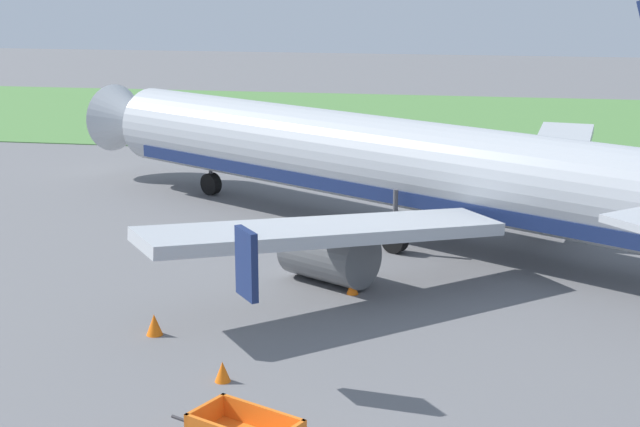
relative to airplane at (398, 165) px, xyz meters
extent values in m
cube|color=#518442|center=(-0.65, 31.99, -3.02)|extent=(220.00, 28.00, 0.06)
cylinder|color=#B2B7BC|center=(-0.89, 0.53, 0.10)|extent=(27.68, 18.51, 3.70)
cube|color=navy|center=(-0.89, 0.53, -0.92)|extent=(25.01, 16.82, 0.56)
cone|color=#B2B7BC|center=(-15.07, 8.96, 0.10)|extent=(4.60, 4.75, 3.63)
cube|color=#B2B7BC|center=(-1.61, -8.76, -0.57)|extent=(11.92, 9.94, 1.35)
cube|color=navy|center=(-2.67, -15.69, 0.38)|extent=(0.83, 1.00, 1.90)
cylinder|color=slate|center=(-1.87, -6.79, -1.92)|extent=(3.82, 3.44, 2.10)
cube|color=#B2B7BC|center=(6.93, 5.60, -0.57)|extent=(4.54, 13.24, 1.35)
cylinder|color=slate|center=(5.07, 4.88, -1.92)|extent=(3.82, 3.44, 2.10)
cylinder|color=#4C4C51|center=(-9.91, 5.89, -1.48)|extent=(0.20, 0.20, 2.04)
cylinder|color=black|center=(-9.91, 5.89, -2.50)|extent=(1.18, 0.95, 1.10)
cylinder|color=#4C4C51|center=(0.14, -2.64, -1.48)|extent=(0.20, 0.20, 2.04)
cylinder|color=black|center=(0.14, -2.64, -2.50)|extent=(1.18, 0.95, 1.10)
cylinder|color=#4C4C51|center=(2.39, 1.14, -1.48)|extent=(0.20, 0.20, 2.04)
cylinder|color=black|center=(2.39, 1.14, -2.50)|extent=(1.18, 0.95, 1.10)
cube|color=orange|center=(-1.46, -19.21, -2.26)|extent=(2.31, 1.15, 0.55)
cube|color=orange|center=(-2.83, -19.29, -2.26)|extent=(0.68, 1.31, 0.55)
cylinder|color=#2D2D33|center=(-3.37, -19.04, -2.61)|extent=(0.94, 0.50, 0.08)
cone|color=orange|center=(-6.41, -12.73, -2.71)|extent=(0.52, 0.52, 0.68)
cone|color=orange|center=(-0.85, -7.89, -2.78)|extent=(0.42, 0.42, 0.55)
cone|color=orange|center=(-3.40, -15.72, -2.76)|extent=(0.45, 0.45, 0.59)
camera|label=1|loc=(3.32, -39.23, 8.02)|focal=53.49mm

